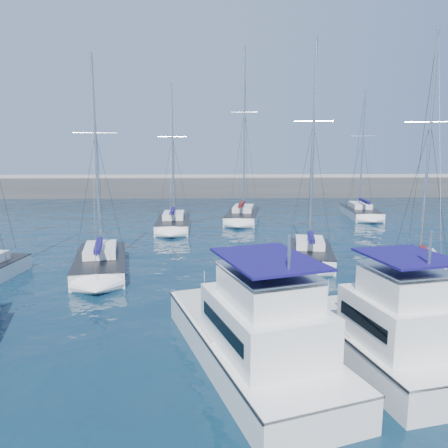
{
  "coord_description": "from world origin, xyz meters",
  "views": [
    {
      "loc": [
        -3.82,
        -18.16,
        7.79
      ],
      "look_at": [
        -2.92,
        8.98,
        3.0
      ],
      "focal_mm": 35.0,
      "sensor_mm": 36.0,
      "label": 1
    }
  ],
  "objects_px": {
    "sailboat_mid_c": "(310,254)",
    "motor_yacht_stbd_inner": "(387,336)",
    "sailboat_mid_b": "(101,263)",
    "sailboat_back_b": "(243,215)",
    "sailboat_back_c": "(361,212)",
    "sailboat_back_a": "(174,223)",
    "motor_yacht_port_inner": "(255,337)",
    "sailboat_mid_d": "(421,273)"
  },
  "relations": [
    {
      "from": "sailboat_mid_c",
      "to": "motor_yacht_stbd_inner",
      "type": "bearing_deg",
      "value": -81.99
    },
    {
      "from": "sailboat_mid_b",
      "to": "sailboat_back_b",
      "type": "relative_size",
      "value": 0.75
    },
    {
      "from": "sailboat_mid_b",
      "to": "sailboat_back_c",
      "type": "relative_size",
      "value": 0.96
    },
    {
      "from": "sailboat_back_c",
      "to": "sailboat_back_a",
      "type": "bearing_deg",
      "value": -156.89
    },
    {
      "from": "sailboat_mid_c",
      "to": "sailboat_back_a",
      "type": "height_order",
      "value": "sailboat_mid_c"
    },
    {
      "from": "motor_yacht_port_inner",
      "to": "motor_yacht_stbd_inner",
      "type": "relative_size",
      "value": 1.35
    },
    {
      "from": "sailboat_back_a",
      "to": "sailboat_back_b",
      "type": "relative_size",
      "value": 0.76
    },
    {
      "from": "sailboat_mid_d",
      "to": "motor_yacht_port_inner",
      "type": "bearing_deg",
      "value": -121.29
    },
    {
      "from": "motor_yacht_stbd_inner",
      "to": "sailboat_mid_d",
      "type": "distance_m",
      "value": 11.48
    },
    {
      "from": "motor_yacht_port_inner",
      "to": "sailboat_mid_c",
      "type": "xyz_separation_m",
      "value": [
        5.29,
        14.51,
        -0.58
      ]
    },
    {
      "from": "motor_yacht_port_inner",
      "to": "sailboat_back_b",
      "type": "distance_m",
      "value": 31.79
    },
    {
      "from": "sailboat_mid_b",
      "to": "sailboat_mid_c",
      "type": "relative_size",
      "value": 0.91
    },
    {
      "from": "sailboat_back_b",
      "to": "motor_yacht_port_inner",
      "type": "bearing_deg",
      "value": -83.63
    },
    {
      "from": "motor_yacht_port_inner",
      "to": "sailboat_mid_b",
      "type": "bearing_deg",
      "value": 106.22
    },
    {
      "from": "sailboat_mid_c",
      "to": "sailboat_back_c",
      "type": "bearing_deg",
      "value": 72.36
    },
    {
      "from": "sailboat_mid_b",
      "to": "sailboat_back_b",
      "type": "bearing_deg",
      "value": 50.05
    },
    {
      "from": "sailboat_mid_b",
      "to": "sailboat_back_a",
      "type": "relative_size",
      "value": 0.99
    },
    {
      "from": "motor_yacht_stbd_inner",
      "to": "sailboat_mid_d",
      "type": "xyz_separation_m",
      "value": [
        6.05,
        9.74,
        -0.62
      ]
    },
    {
      "from": "sailboat_mid_c",
      "to": "sailboat_back_c",
      "type": "height_order",
      "value": "sailboat_mid_c"
    },
    {
      "from": "sailboat_mid_c",
      "to": "sailboat_back_a",
      "type": "distance_m",
      "value": 16.41
    },
    {
      "from": "sailboat_mid_d",
      "to": "sailboat_back_c",
      "type": "bearing_deg",
      "value": 95.62
    },
    {
      "from": "sailboat_mid_c",
      "to": "sailboat_back_a",
      "type": "xyz_separation_m",
      "value": [
        -10.38,
        12.7,
        -0.04
      ]
    },
    {
      "from": "motor_yacht_port_inner",
      "to": "motor_yacht_stbd_inner",
      "type": "distance_m",
      "value": 4.75
    },
    {
      "from": "sailboat_back_b",
      "to": "sailboat_back_c",
      "type": "distance_m",
      "value": 13.76
    },
    {
      "from": "sailboat_back_a",
      "to": "sailboat_mid_c",
      "type": "bearing_deg",
      "value": -52.14
    },
    {
      "from": "sailboat_back_b",
      "to": "sailboat_back_c",
      "type": "relative_size",
      "value": 1.28
    },
    {
      "from": "motor_yacht_stbd_inner",
      "to": "sailboat_mid_c",
      "type": "height_order",
      "value": "sailboat_mid_c"
    },
    {
      "from": "sailboat_back_b",
      "to": "sailboat_mid_b",
      "type": "bearing_deg",
      "value": -109.14
    },
    {
      "from": "sailboat_mid_b",
      "to": "sailboat_mid_c",
      "type": "bearing_deg",
      "value": -3.69
    },
    {
      "from": "sailboat_mid_b",
      "to": "sailboat_mid_d",
      "type": "distance_m",
      "value": 19.6
    },
    {
      "from": "motor_yacht_stbd_inner",
      "to": "sailboat_mid_b",
      "type": "height_order",
      "value": "sailboat_mid_b"
    },
    {
      "from": "motor_yacht_port_inner",
      "to": "sailboat_mid_b",
      "type": "xyz_separation_m",
      "value": [
        -8.56,
        12.77,
        -0.62
      ]
    },
    {
      "from": "sailboat_back_a",
      "to": "sailboat_back_c",
      "type": "distance_m",
      "value": 21.73
    },
    {
      "from": "motor_yacht_port_inner",
      "to": "motor_yacht_stbd_inner",
      "type": "bearing_deg",
      "value": -18.02
    },
    {
      "from": "motor_yacht_stbd_inner",
      "to": "sailboat_back_a",
      "type": "distance_m",
      "value": 28.97
    },
    {
      "from": "sailboat_back_b",
      "to": "sailboat_back_c",
      "type": "xyz_separation_m",
      "value": [
        13.58,
        2.25,
        -0.04
      ]
    },
    {
      "from": "motor_yacht_port_inner",
      "to": "sailboat_mid_b",
      "type": "height_order",
      "value": "sailboat_mid_b"
    },
    {
      "from": "motor_yacht_port_inner",
      "to": "motor_yacht_stbd_inner",
      "type": "height_order",
      "value": "same"
    },
    {
      "from": "sailboat_mid_d",
      "to": "sailboat_back_c",
      "type": "distance_m",
      "value": 24.73
    },
    {
      "from": "motor_yacht_stbd_inner",
      "to": "sailboat_back_c",
      "type": "distance_m",
      "value": 35.69
    },
    {
      "from": "motor_yacht_stbd_inner",
      "to": "motor_yacht_port_inner",
      "type": "bearing_deg",
      "value": 167.62
    },
    {
      "from": "motor_yacht_stbd_inner",
      "to": "sailboat_mid_b",
      "type": "distance_m",
      "value": 18.48
    }
  ]
}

